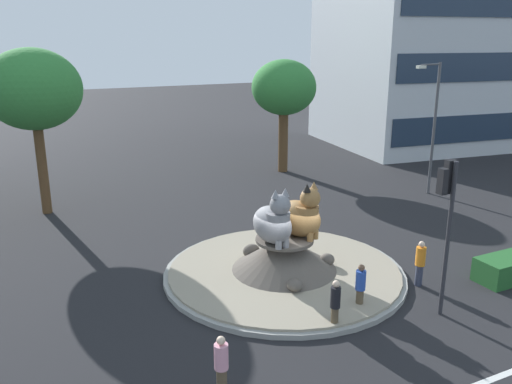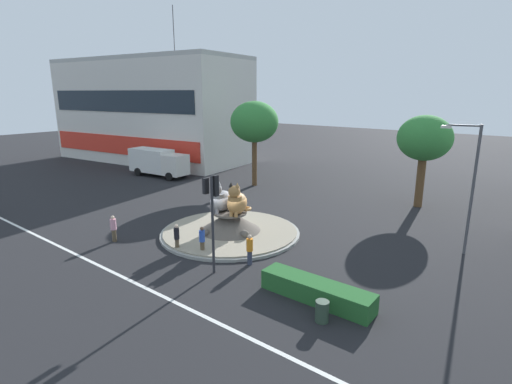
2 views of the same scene
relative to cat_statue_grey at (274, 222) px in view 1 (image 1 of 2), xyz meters
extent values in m
plane|color=black|center=(0.59, 0.24, -2.29)|extent=(160.00, 160.00, 0.00)
cylinder|color=gray|center=(0.59, 0.24, -2.20)|extent=(9.10, 9.10, 0.18)
cylinder|color=gray|center=(0.59, 0.24, -2.07)|extent=(8.73, 8.73, 0.09)
cone|color=#564F47|center=(0.59, 0.24, -1.41)|extent=(3.96, 3.96, 1.24)
cylinder|color=#564F47|center=(0.59, 0.24, -0.85)|extent=(2.18, 2.18, 0.12)
ellipsoid|color=#564F47|center=(2.20, -0.24, -1.79)|extent=(0.60, 0.54, 0.48)
ellipsoid|color=#564F47|center=(-0.07, 1.76, -1.75)|extent=(0.69, 0.51, 0.56)
ellipsoid|color=#564F47|center=(0.03, -1.51, -1.81)|extent=(0.53, 0.58, 0.43)
ellipsoid|color=gray|center=(-0.02, 0.10, -0.11)|extent=(1.33, 1.95, 1.35)
cylinder|color=gray|center=(0.02, -0.27, 0.04)|extent=(0.95, 0.95, 0.84)
sphere|color=gray|center=(0.03, -0.40, 0.78)|extent=(0.74, 0.74, 0.74)
torus|color=gray|center=(0.22, 0.88, -0.65)|extent=(0.96, 0.96, 0.17)
cone|color=gray|center=(0.23, -0.39, 1.21)|extent=(0.33, 0.33, 0.30)
cone|color=gray|center=(-0.18, -0.42, 1.21)|extent=(0.33, 0.33, 0.30)
cylinder|color=gray|center=(0.19, -0.56, -0.62)|extent=(0.24, 0.24, 0.34)
cylinder|color=gray|center=(-0.11, -0.59, -0.62)|extent=(0.24, 0.24, 0.34)
ellipsoid|color=#9E703D|center=(1.19, 0.27, -0.11)|extent=(1.78, 2.17, 1.36)
cylinder|color=#9E703D|center=(1.33, -0.08, 0.05)|extent=(1.14, 1.14, 0.85)
sphere|color=#9E703D|center=(1.37, -0.21, 0.79)|extent=(0.75, 0.75, 0.75)
torus|color=#9E703D|center=(1.20, 1.09, -0.65)|extent=(0.80, 0.80, 0.17)
cone|color=#9E703D|center=(1.57, -0.13, 1.22)|extent=(0.40, 0.40, 0.31)
cone|color=black|center=(1.18, -0.28, 1.22)|extent=(0.40, 0.40, 0.31)
cylinder|color=#9E703D|center=(1.58, -0.31, -0.62)|extent=(0.24, 0.24, 0.34)
cylinder|color=#9E703D|center=(1.29, -0.42, -0.62)|extent=(0.24, 0.24, 0.34)
cylinder|color=#2D2D33|center=(3.75, -4.57, 0.27)|extent=(0.14, 0.14, 5.12)
cube|color=black|center=(3.77, -4.36, 2.30)|extent=(0.34, 0.27, 1.05)
sphere|color=#360606|center=(3.78, -4.28, 2.62)|extent=(0.18, 0.18, 0.18)
sphere|color=orange|center=(3.78, -4.28, 2.30)|extent=(0.18, 0.18, 0.18)
sphere|color=black|center=(3.78, -4.28, 1.99)|extent=(0.18, 0.18, 0.18)
cube|color=black|center=(3.30, -4.54, 2.25)|extent=(0.22, 0.30, 0.80)
cube|color=#233347|center=(24.28, 11.88, -0.08)|extent=(16.20, 2.10, 2.01)
cube|color=#233347|center=(24.28, 11.88, 4.33)|extent=(16.20, 2.10, 2.01)
cube|color=#233347|center=(24.28, 11.88, 8.75)|extent=(16.20, 2.10, 2.01)
cylinder|color=brown|center=(-6.77, 12.13, -0.08)|extent=(0.49, 0.49, 4.43)
ellipsoid|color=#337F38|center=(-6.77, 12.13, 3.99)|extent=(4.64, 4.64, 3.94)
cylinder|color=brown|center=(8.37, 14.49, -0.34)|extent=(0.64, 0.64, 3.91)
ellipsoid|color=#337F38|center=(8.37, 14.49, 3.29)|extent=(4.19, 4.19, 3.56)
cylinder|color=#4C4C51|center=(13.39, 6.16, 1.41)|extent=(0.16, 0.16, 7.40)
cylinder|color=#4C4C51|center=(12.56, 5.98, 5.01)|extent=(1.69, 0.45, 0.10)
cube|color=silver|center=(11.73, 5.81, 4.91)|extent=(0.50, 0.24, 0.16)
cylinder|color=#33384C|center=(4.58, -2.66, -1.90)|extent=(0.26, 0.26, 0.80)
cylinder|color=orange|center=(4.58, -2.66, -1.15)|extent=(0.35, 0.35, 0.69)
sphere|color=beige|center=(4.58, -2.66, -0.69)|extent=(0.23, 0.23, 0.23)
cylinder|color=brown|center=(-4.23, -5.22, -1.90)|extent=(0.27, 0.27, 0.78)
cylinder|color=pink|center=(-4.23, -5.22, -1.18)|extent=(0.36, 0.36, 0.68)
sphere|color=beige|center=(-4.23, -5.22, -0.73)|extent=(0.22, 0.22, 0.22)
cylinder|color=brown|center=(1.52, -3.21, -1.91)|extent=(0.25, 0.25, 0.76)
cylinder|color=#284CB2|center=(1.52, -3.21, -1.20)|extent=(0.33, 0.33, 0.66)
sphere|color=brown|center=(1.52, -3.21, -0.76)|extent=(0.22, 0.22, 0.22)
cylinder|color=brown|center=(0.09, -3.86, -1.91)|extent=(0.24, 0.24, 0.77)
cylinder|color=black|center=(0.09, -3.86, -1.19)|extent=(0.31, 0.31, 0.67)
sphere|color=beige|center=(0.09, -3.86, -0.74)|extent=(0.22, 0.22, 0.22)
camera|label=1|loc=(-8.45, -15.82, 6.42)|focal=37.08mm
camera|label=2|loc=(16.93, -17.89, 6.76)|focal=27.52mm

